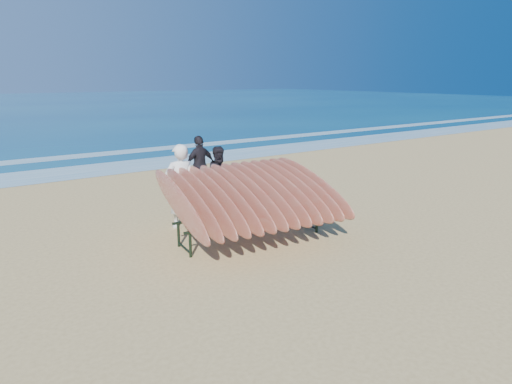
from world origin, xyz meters
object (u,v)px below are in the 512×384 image
Objects in this scene: person_white at (181,186)px; person_dark_a at (220,176)px; surfboard_rack at (251,194)px; person_dark_b at (200,165)px.

person_dark_a is at bearing -140.45° from person_white.
surfboard_rack is 4.14m from person_dark_b.
person_white is at bearing 123.21° from surfboard_rack.
surfboard_rack is at bearing 125.11° from person_white.
person_dark_b is at bearing -118.58° from person_white.
surfboard_rack is 2.03× the size of person_dark_b.
surfboard_rack is at bearing -113.75° from person_dark_a.
person_white reaches higher than surfboard_rack.
person_dark_a is (1.62, 1.00, -0.16)m from person_white.
surfboard_rack is at bearing 69.19° from person_dark_b.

